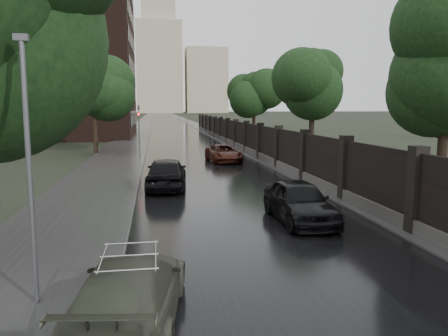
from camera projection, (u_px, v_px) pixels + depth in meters
ground at (338, 327)px, 7.69m from camera, size 800.00×800.00×0.00m
road at (163, 116)px, 193.63m from camera, size 8.00×420.00×0.02m
sidewalk_left at (149, 116)px, 192.71m from camera, size 4.00×420.00×0.16m
verge_right at (175, 116)px, 194.46m from camera, size 3.00×420.00×0.08m
fence_right at (242, 139)px, 39.58m from camera, size 0.45×75.72×2.70m
tree_left_far at (94, 90)px, 35.10m from camera, size 4.25×4.25×7.39m
tree_right_a at (447, 77)px, 15.97m from camera, size 4.08×4.08×7.01m
tree_right_b at (313, 91)px, 29.68m from camera, size 4.08×4.08×7.01m
tree_right_c at (254, 97)px, 47.29m from camera, size 4.08×4.08×7.01m
lamp_post at (29, 172)px, 7.96m from camera, size 0.25×0.12×5.11m
traffic_light at (139, 128)px, 31.16m from camera, size 0.16×0.32×4.00m
brick_building at (34, 58)px, 54.46m from camera, size 24.00×18.00×20.00m
stalinist_tower at (159, 56)px, 295.99m from camera, size 92.00×30.00×159.00m
volga_sedan at (130, 292)px, 7.65m from camera, size 2.27×4.46×1.24m
hatchback_left at (166, 173)px, 20.52m from camera, size 2.16×4.64×1.54m
car_right_near at (299, 201)px, 14.63m from camera, size 1.77×4.20×1.42m
car_right_far at (224, 153)px, 30.82m from camera, size 2.36×4.58×1.24m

